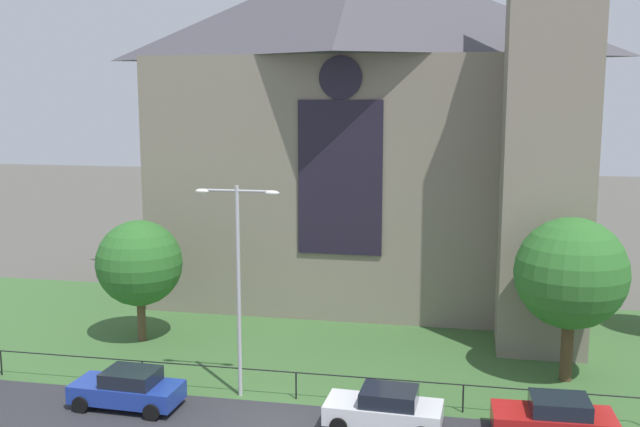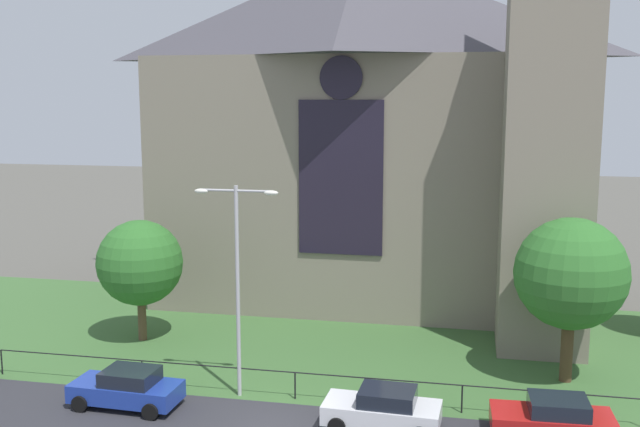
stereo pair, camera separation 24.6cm
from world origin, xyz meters
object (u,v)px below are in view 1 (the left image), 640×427
Objects in this scene: tree_right_near at (571,274)px; parked_car_blue at (128,389)px; church_building at (369,124)px; streetlamp_near at (238,265)px; parked_car_white at (385,409)px; tree_left_near at (139,263)px; parked_car_red at (555,418)px.

parked_car_blue is at bearing -160.17° from tree_right_near.
streetlamp_near is (-3.05, -15.78, -4.88)m from church_building.
tree_left_near is at bearing -27.70° from parked_car_white.
parked_car_white is (-7.02, -6.05, -3.89)m from tree_right_near.
parked_car_red is at bearing -62.66° from church_building.
parked_car_white is (6.01, -1.82, -4.65)m from streetlamp_near.
parked_car_white is (12.79, -7.42, -3.13)m from tree_left_near.
church_building is at bearing -64.92° from parked_car_red.
streetlamp_near is 6.37m from parked_car_blue.
parked_car_white is 5.95m from parked_car_red.
tree_right_near is 6.96m from parked_car_red.
parked_car_red is at bearing -100.79° from tree_right_near.
parked_car_red is at bearing -20.60° from tree_left_near.
parked_car_white is at bearing -80.44° from church_building.
parked_car_blue and parked_car_red have the same top height.
church_building is 16.27m from tree_right_near.
streetlamp_near is at bearing -39.55° from tree_left_near.
parked_car_white and parked_car_red have the same top height.
tree_right_near is at bearing -103.05° from parked_car_red.
church_building is 3.05× the size of streetlamp_near.
tree_right_near reaches higher than parked_car_white.
parked_car_white is at bearing -139.26° from tree_right_near.
parked_car_white is (9.95, 0.07, 0.00)m from parked_car_blue.
parked_car_red is at bearing -6.87° from streetlamp_near.
church_building is 6.09× the size of parked_car_white.
streetlamp_near reaches higher than parked_car_white.
church_building is 6.09× the size of parked_car_blue.
church_building is 21.60m from parked_car_red.
tree_left_near reaches higher than parked_car_red.
streetlamp_near is at bearing -14.43° from parked_car_white.
parked_car_blue is 1.00× the size of parked_car_red.
streetlamp_near is 1.99× the size of parked_car_red.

